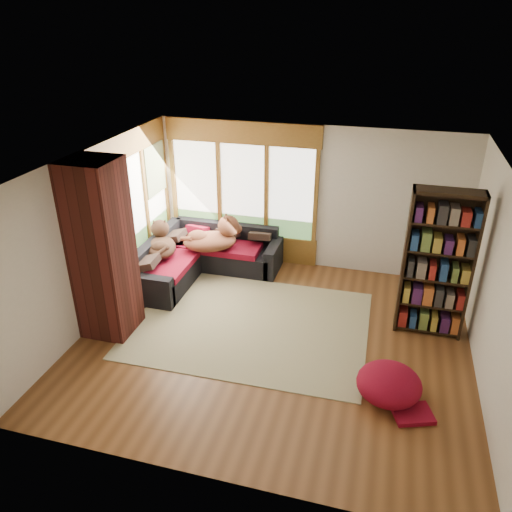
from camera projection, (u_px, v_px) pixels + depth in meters
The scene contains 17 objects.
floor at pixel (274, 339), 7.26m from camera, with size 5.50×5.50×0.00m, color brown.
ceiling at pixel (277, 165), 6.10m from camera, with size 5.50×5.50×0.00m, color white.
wall_back at pixel (308, 198), 8.84m from camera, with size 5.50×0.04×2.60m, color silver.
wall_front at pixel (212, 380), 4.53m from camera, with size 5.50×0.04×2.60m, color silver.
wall_left at pixel (93, 238), 7.33m from camera, with size 0.04×5.00×2.60m, color silver.
wall_right at pixel (496, 287), 6.03m from camera, with size 0.04×5.00×2.60m, color silver.
windows_back at pixel (242, 190), 9.08m from camera, with size 2.82×0.10×1.90m.
windows_left at pixel (134, 206), 8.34m from camera, with size 0.10×2.62×1.90m.
roller_blind at pixel (155, 169), 8.87m from camera, with size 0.03×0.72×0.90m, color #8C9E6E.
brick_chimney at pixel (102, 250), 6.95m from camera, with size 0.70×0.70×2.60m, color #471914.
sectional_sofa at pixel (191, 255), 9.06m from camera, with size 2.20×2.20×0.80m.
area_rug at pixel (251, 324), 7.61m from camera, with size 3.50×2.68×0.01m, color beige.
bookshelf at pixel (437, 265), 6.98m from camera, with size 0.94×0.31×2.20m.
pouf at pixel (389, 383), 6.08m from camera, with size 0.79×0.79×0.43m, color maroon.
dog_tan at pixel (214, 233), 8.71m from camera, with size 1.10×0.94×0.54m.
dog_brindle at pixel (160, 238), 8.61m from camera, with size 0.79×0.94×0.46m.
throw_pillows at pixel (195, 230), 8.98m from camera, with size 1.98×1.68×0.45m.
Camera 1 is at (1.33, -5.81, 4.33)m, focal length 35.00 mm.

